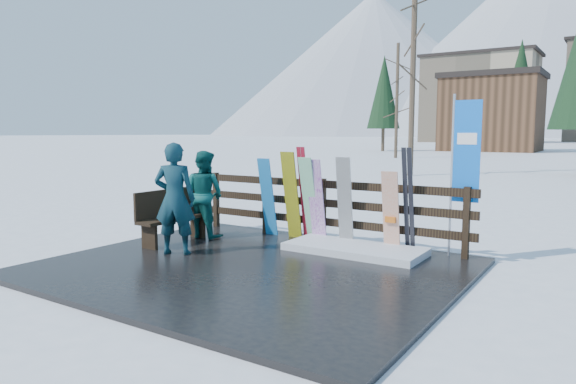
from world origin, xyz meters
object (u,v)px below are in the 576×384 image
Objects in this scene: snowboard_4 at (345,202)px; rental_flag at (463,157)px; snowboard_1 at (309,199)px; snowboard_0 at (268,197)px; snowboard_3 at (316,201)px; person_front at (175,199)px; snowboard_2 at (291,195)px; bench at (172,214)px; person_back at (204,194)px; snowboard_5 at (391,212)px.

snowboard_4 is 2.12m from rental_flag.
snowboard_4 is (0.72, 0.00, 0.01)m from snowboard_1.
snowboard_4 reaches higher than snowboard_0.
person_front is at bearing -125.52° from snowboard_3.
person_front reaches higher than snowboard_2.
snowboard_2 is 1.08× the size of snowboard_3.
person_back is (0.18, 0.69, 0.31)m from bench.
person_back is at bearing -167.08° from rental_flag.
person_back reaches higher than snowboard_1.
snowboard_3 is 0.58m from snowboard_4.
snowboard_3 is at bearing 180.00° from snowboard_5.
snowboard_5 is at bearing -173.46° from person_front.
rental_flag is 1.41× the size of person_front.
snowboard_0 is 1.66m from snowboard_4.
snowboard_2 reaches higher than snowboard_1.
rental_flag is 4.67m from person_front.
snowboard_0 is 1.09m from snowboard_3.
snowboard_1 is at bearing 0.00° from snowboard_2.
rental_flag reaches higher than snowboard_4.
bench is at bearing 74.43° from person_back.
person_back is at bearing -140.53° from snowboard_0.
snowboard_0 reaches higher than snowboard_5.
rental_flag is (2.65, 0.27, 0.83)m from snowboard_1.
person_front is at bearing -114.33° from snowboard_2.
snowboard_4 is 2.71m from person_back.
rental_flag is (1.08, 0.27, 0.92)m from snowboard_5.
snowboard_4 is at bearing 27.73° from bench.
snowboard_1 is at bearing 180.00° from snowboard_3.
bench is 0.81× the size of person_front.
person_front is 1.11× the size of person_back.
snowboard_4 is (0.58, 0.00, 0.03)m from snowboard_3.
snowboard_2 reaches higher than snowboard_0.
person_front is at bearing -40.35° from bench.
snowboard_5 is (2.52, -0.00, -0.07)m from snowboard_0.
snowboard_1 is 0.87× the size of person_front.
person_front reaches higher than bench.
snowboard_1 is (2.05, 1.46, 0.26)m from bench.
person_back is (-4.53, -1.04, -0.78)m from rental_flag.
person_back reaches higher than snowboard_5.
snowboard_3 is (0.54, 0.00, -0.06)m from snowboard_2.
rental_flag reaches higher than snowboard_1.
snowboard_5 is at bearing -165.91° from rental_flag.
snowboard_4 is at bearing -164.68° from person_back.
person_front reaches higher than snowboard_5.
person_back is (-0.54, 1.30, -0.09)m from person_front.
snowboard_2 is (-0.40, 0.00, 0.05)m from snowboard_1.
rental_flag is at bearing -168.26° from person_back.
snowboard_2 is 1.67m from person_back.
snowboard_1 is at bearing -0.00° from snowboard_0.
snowboard_1 is (0.94, -0.00, 0.02)m from snowboard_0.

